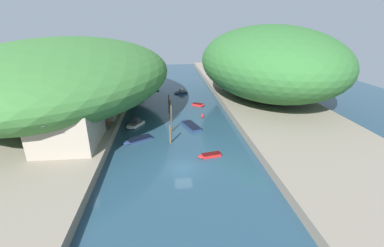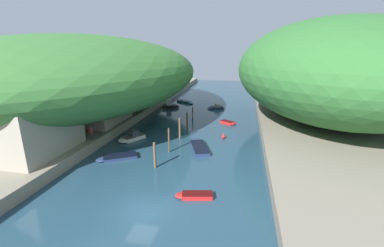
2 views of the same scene
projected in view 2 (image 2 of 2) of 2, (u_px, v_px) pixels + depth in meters
The scene contains 23 objects.
water_surface at pixel (199, 120), 50.87m from camera, with size 130.00×130.00×0.00m, color #234256.
left_bank at pixel (96, 111), 54.97m from camera, with size 22.00×120.00×1.43m.
right_bank at pixel (321, 123), 46.37m from camera, with size 22.00×120.00×1.43m.
hillside_left at pixel (81, 74), 50.88m from camera, with size 43.94×61.51×14.90m.
hillside_right at pixel (335, 70), 44.23m from camera, with size 32.83×45.96×17.37m.
waterfront_building at pixel (25, 120), 30.62m from camera, with size 9.30×10.83×8.07m.
boathouse_shed at pixel (101, 106), 44.00m from camera, with size 7.44×10.72×5.51m.
right_bank_cottage at pixel (281, 93), 57.50m from camera, with size 5.95×6.14×5.01m.
boat_far_right_bank at pixel (115, 157), 33.23m from camera, with size 5.43×4.24×0.41m.
boat_mid_channel at pixel (186, 102), 66.59m from camera, with size 5.28×4.21×0.48m.
boat_near_quay at pixel (229, 123), 48.33m from camera, with size 3.28×2.72×0.50m.
boat_small_dinghy at pixel (216, 107), 60.22m from camera, with size 4.16×3.09×1.21m.
boat_red_skiff at pixel (199, 146), 36.86m from camera, with size 3.98×6.76×0.54m.
boat_far_upstream at pixel (171, 106), 60.93m from camera, with size 4.36×2.87×1.90m.
boat_open_rowboat at pixel (131, 137), 39.92m from camera, with size 3.82×4.67×1.48m.
boat_white_cruiser at pixel (193, 195), 24.58m from camera, with size 3.74×1.78×0.48m.
mooring_post_nearest at pixel (155, 155), 30.34m from camera, with size 0.32×0.32×3.26m.
mooring_post_second at pixel (169, 140), 34.89m from camera, with size 0.25×0.25×3.49m.
mooring_post_middle at pixel (180, 128), 39.98m from camera, with size 0.31×0.31×3.48m.
mooring_post_fourth at pixel (187, 120), 45.60m from camera, with size 0.32×0.32×2.99m.
mooring_post_farthest at pixel (193, 113), 51.43m from camera, with size 0.24×0.24×2.46m.
channel_buoy_near at pixel (223, 136), 40.49m from camera, with size 0.61×0.61×0.92m.
person_on_quay at pixel (91, 132), 36.01m from camera, with size 0.29×0.41×1.69m.
Camera 2 is at (8.34, -18.26, 13.86)m, focal length 24.00 mm.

